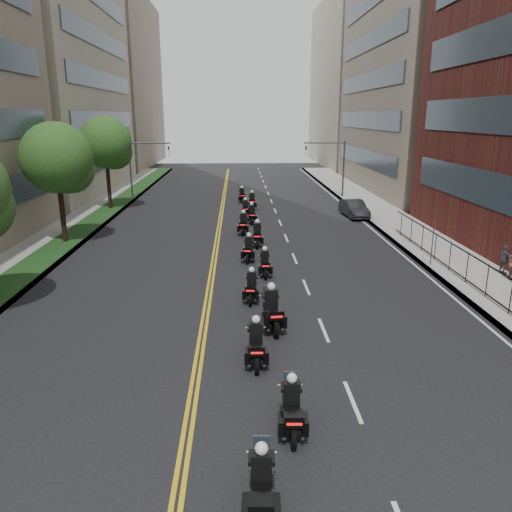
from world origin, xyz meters
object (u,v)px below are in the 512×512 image
Objects in this scene: motorcycle_3 at (272,311)px; motorcycle_6 at (249,250)px; motorcycle_5 at (265,264)px; motorcycle_9 at (252,215)px; motorcycle_10 at (245,209)px; motorcycle_8 at (243,225)px; motorcycle_2 at (256,345)px; motorcycle_11 at (252,202)px; motorcycle_0 at (261,488)px; motorcycle_1 at (292,409)px; parked_sedan at (354,209)px; motorcycle_4 at (251,288)px; pedestrian_c at (504,260)px; motorcycle_12 at (242,196)px; motorcycle_7 at (257,236)px.

motorcycle_6 is at bearing 87.90° from motorcycle_3.
motorcycle_5 is 0.94× the size of motorcycle_9.
motorcycle_3 reaches higher than motorcycle_10.
motorcycle_2 is at bearing -85.45° from motorcycle_8.
motorcycle_11 is at bearing 87.34° from motorcycle_9.
motorcycle_2 is (0.14, 6.57, 0.01)m from motorcycle_0.
motorcycle_6 is at bearing 94.73° from motorcycle_1.
parked_sedan is (8.12, 28.36, 0.06)m from motorcycle_1.
motorcycle_6 is 15.22m from parked_sedan.
parked_sedan is at bearing 61.11° from motorcycle_6.
pedestrian_c is at bearing 18.40° from motorcycle_4.
motorcycle_0 is at bearing -85.91° from motorcycle_8.
motorcycle_9 is (0.51, 22.37, -0.00)m from motorcycle_2.
motorcycle_4 is at bearing 96.65° from motorcycle_1.
parked_sedan is (9.08, 5.69, 0.02)m from motorcycle_8.
motorcycle_0 is 1.01× the size of motorcycle_1.
motorcycle_6 is 1.01× the size of motorcycle_12.
motorcycle_1 is at bearing -86.58° from motorcycle_7.
motorcycle_7 is at bearing 91.12° from motorcycle_0.
motorcycle_0 is 31.53m from motorcycle_10.
motorcycle_10 reaches higher than motorcycle_4.
motorcycle_12 is at bearing 104.60° from motorcycle_11.
motorcycle_2 is 5.84m from motorcycle_4.
motorcycle_7 is (0.80, 22.05, 0.04)m from motorcycle_0.
motorcycle_12 reaches higher than motorcycle_4.
motorcycle_8 reaches higher than motorcycle_9.
motorcycle_0 reaches higher than motorcycle_1.
motorcycle_9 is 1.03× the size of motorcycle_12.
motorcycle_6 is (-0.67, 9.48, -0.09)m from motorcycle_3.
motorcycle_9 is at bearing 91.92° from motorcycle_0.
pedestrian_c is (12.20, -0.63, 0.30)m from motorcycle_5.
motorcycle_3 is 16.19m from motorcycle_8.
motorcycle_3 is at bearing -115.20° from parked_sedan.
motorcycle_7 is at bearing -72.31° from motorcycle_8.
motorcycle_8 is at bearing 96.10° from motorcycle_5.
pedestrian_c is (4.10, -15.78, 0.22)m from parked_sedan.
motorcycle_6 is 0.95× the size of motorcycle_8.
motorcycle_1 reaches higher than parked_sedan.
parked_sedan is at bearing 62.05° from motorcycle_5.
motorcycle_9 is at bearing 94.30° from motorcycle_7.
motorcycle_7 is at bearing 91.71° from motorcycle_4.
motorcycle_5 is 9.52m from motorcycle_8.
motorcycle_10 is at bearing 93.48° from motorcycle_1.
motorcycle_8 is at bearing 91.03° from motorcycle_2.
pedestrian_c is at bearing -56.63° from motorcycle_11.
motorcycle_0 is 9.35m from motorcycle_3.
motorcycle_0 is 38.42m from motorcycle_12.
motorcycle_9 is 9.50m from motorcycle_12.
motorcycle_8 is (-0.03, 25.48, 0.03)m from motorcycle_0.
motorcycle_1 is 22.69m from motorcycle_8.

